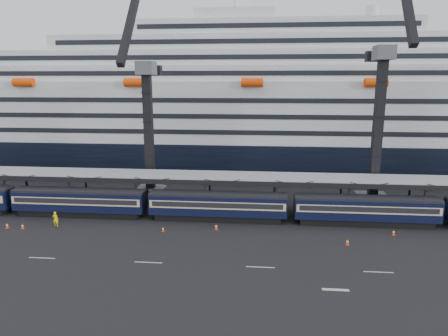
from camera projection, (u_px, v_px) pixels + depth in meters
The scene contains 14 objects.
ground at pixel (278, 252), 45.44m from camera, with size 260.00×260.00×0.00m, color black.
lane_markings at pixel (363, 277), 39.61m from camera, with size 111.00×4.27×0.02m.
train at pixel (242, 206), 55.12m from camera, with size 133.05×3.00×4.05m.
canopy at pixel (275, 178), 57.94m from camera, with size 130.00×6.25×5.53m.
cruise_ship at pixel (267, 112), 87.64m from camera, with size 214.09×28.84×34.00m.
crane_dark_near at pixel (148, 127), 62.79m from camera, with size 4.50×17.75×35.08m.
crane_dark_mid at pixel (379, 121), 58.34m from camera, with size 4.50×18.24×39.64m.
worker at pixel (55, 219), 53.29m from camera, with size 0.74×0.49×2.04m, color #FDF50D.
traffic_cone_a at pixel (22, 226), 52.57m from camera, with size 0.37×0.37×0.73m.
traffic_cone_b at pixel (7, 225), 52.82m from camera, with size 0.38×0.38×0.76m.
traffic_cone_c at pixel (163, 229), 51.58m from camera, with size 0.34×0.34×0.67m.
traffic_cone_d at pixel (216, 226), 52.24m from camera, with size 0.42×0.42×0.84m.
traffic_cone_e at pixel (347, 242), 47.32m from camera, with size 0.41×0.41×0.81m.
traffic_cone_f at pixel (394, 232), 50.38m from camera, with size 0.38×0.38×0.77m.
Camera 1 is at (-2.24, -42.74, 19.06)m, focal length 32.00 mm.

